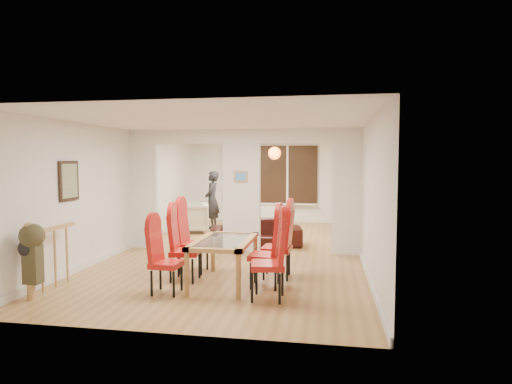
% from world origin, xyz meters
% --- Properties ---
extents(floor, '(5.00, 9.00, 0.01)m').
position_xyz_m(floor, '(0.00, 0.00, 0.00)').
color(floor, '#A07540').
rests_on(floor, ground).
extents(room_walls, '(5.00, 9.00, 2.60)m').
position_xyz_m(room_walls, '(0.00, 0.00, 1.30)').
color(room_walls, silver).
rests_on(room_walls, floor).
extents(divider_wall, '(5.00, 0.18, 2.60)m').
position_xyz_m(divider_wall, '(0.00, 0.00, 1.30)').
color(divider_wall, white).
rests_on(divider_wall, floor).
extents(bay_window_blinds, '(3.00, 0.08, 1.80)m').
position_xyz_m(bay_window_blinds, '(0.00, 4.44, 1.50)').
color(bay_window_blinds, black).
rests_on(bay_window_blinds, room_walls).
extents(radiator, '(1.40, 0.08, 0.50)m').
position_xyz_m(radiator, '(0.00, 4.40, 0.30)').
color(radiator, white).
rests_on(radiator, floor).
extents(pendant_light, '(0.36, 0.36, 0.36)m').
position_xyz_m(pendant_light, '(0.30, 3.30, 2.15)').
color(pendant_light, orange).
rests_on(pendant_light, room_walls).
extents(stair_newel, '(0.40, 1.20, 1.10)m').
position_xyz_m(stair_newel, '(-2.25, -3.20, 0.55)').
color(stair_newel, tan).
rests_on(stair_newel, floor).
extents(wall_poster, '(0.04, 0.52, 0.67)m').
position_xyz_m(wall_poster, '(-2.47, -2.40, 1.60)').
color(wall_poster, gray).
rests_on(wall_poster, room_walls).
extents(pillar_photo, '(0.30, 0.03, 0.25)m').
position_xyz_m(pillar_photo, '(0.00, -0.10, 1.60)').
color(pillar_photo, '#4C8CD8').
rests_on(pillar_photo, divider_wall).
extents(dining_table, '(0.85, 1.51, 0.71)m').
position_xyz_m(dining_table, '(0.23, -2.51, 0.35)').
color(dining_table, olive).
rests_on(dining_table, floor).
extents(dining_chair_la, '(0.44, 0.44, 1.03)m').
position_xyz_m(dining_chair_la, '(-0.49, -3.11, 0.52)').
color(dining_chair_la, '#A31410').
rests_on(dining_chair_la, floor).
extents(dining_chair_lb, '(0.49, 0.49, 1.11)m').
position_xyz_m(dining_chair_lb, '(-0.44, -2.43, 0.55)').
color(dining_chair_lb, '#A31410').
rests_on(dining_chair_lb, floor).
extents(dining_chair_lc, '(0.47, 0.47, 1.14)m').
position_xyz_m(dining_chair_lc, '(-0.47, -1.89, 0.57)').
color(dining_chair_lc, '#A31410').
rests_on(dining_chair_lc, floor).
extents(dining_chair_ra, '(0.52, 0.52, 1.14)m').
position_xyz_m(dining_chair_ra, '(1.00, -3.13, 0.57)').
color(dining_chair_ra, '#A31410').
rests_on(dining_chair_ra, floor).
extents(dining_chair_rb, '(0.49, 0.49, 1.13)m').
position_xyz_m(dining_chair_rb, '(0.88, -2.55, 0.57)').
color(dining_chair_rb, '#A31410').
rests_on(dining_chair_rb, floor).
extents(dining_chair_rc, '(0.49, 0.49, 1.15)m').
position_xyz_m(dining_chair_rc, '(1.00, -2.01, 0.58)').
color(dining_chair_rc, '#A31410').
rests_on(dining_chair_rc, floor).
extents(sofa, '(2.15, 1.14, 0.60)m').
position_xyz_m(sofa, '(0.22, 0.61, 0.30)').
color(sofa, black).
rests_on(sofa, floor).
extents(armchair, '(1.05, 1.07, 0.79)m').
position_xyz_m(armchair, '(-1.79, 2.11, 0.39)').
color(armchair, beige).
rests_on(armchair, floor).
extents(person, '(0.61, 0.42, 1.64)m').
position_xyz_m(person, '(-1.43, 2.82, 0.82)').
color(person, black).
rests_on(person, floor).
extents(television, '(1.04, 0.34, 0.60)m').
position_xyz_m(television, '(2.00, 3.01, 0.30)').
color(television, black).
rests_on(television, floor).
extents(coffee_table, '(0.96, 0.53, 0.21)m').
position_xyz_m(coffee_table, '(0.60, 2.22, 0.11)').
color(coffee_table, black).
rests_on(coffee_table, floor).
extents(bottle, '(0.07, 0.07, 0.29)m').
position_xyz_m(bottle, '(0.79, 2.16, 0.36)').
color(bottle, '#143F19').
rests_on(bottle, coffee_table).
extents(bowl, '(0.23, 0.23, 0.06)m').
position_xyz_m(bowl, '(0.58, 2.13, 0.24)').
color(bowl, black).
rests_on(bowl, coffee_table).
extents(shoes, '(0.22, 0.23, 0.09)m').
position_xyz_m(shoes, '(-0.02, -0.26, 0.05)').
color(shoes, black).
rests_on(shoes, floor).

